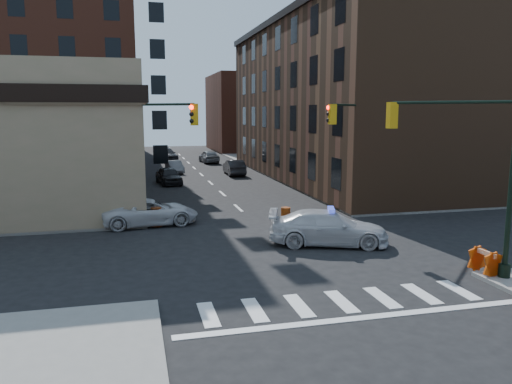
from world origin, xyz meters
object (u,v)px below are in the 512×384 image
barricade_nw_a (126,213)px  barrel_road (286,216)px  pedestrian_b (66,200)px  police_car (328,228)px  parked_car_wnear (169,176)px  barricade_se_a (485,261)px  parked_car_enear (234,167)px  parked_car_wfar (174,167)px  pickup (150,212)px  pedestrian_a (135,199)px  barrel_bank (156,217)px

barricade_nw_a → barrel_road: bearing=-18.1°
pedestrian_b → police_car: bearing=-37.1°
parked_car_wnear → barricade_se_a: 29.58m
parked_car_enear → barricade_nw_a: size_ratio=4.35×
parked_car_wfar → pedestrian_b: pedestrian_b is taller
parked_car_wnear → barricade_nw_a: size_ratio=4.12×
parked_car_enear → barricade_se_a: bearing=96.2°
parked_car_enear → police_car: bearing=88.8°
police_car → pickup: size_ratio=1.06×
pickup → barricade_se_a: pickup is taller
barricade_se_a → parked_car_enear: bearing=4.7°
parked_car_wnear → pedestrian_b: (-6.90, -12.93, 0.41)m
barrel_road → parked_car_enear: bearing=86.1°
pickup → barricade_nw_a: (-1.34, 1.00, -0.19)m
pedestrian_a → pickup: bearing=-70.5°
barrel_bank → parked_car_wnear: bearing=83.5°
parked_car_wnear → pedestrian_b: bearing=-126.0°
barrel_road → barricade_nw_a: barrel_road is taller
parked_car_wnear → barrel_road: size_ratio=4.61×
parked_car_enear → barrel_bank: (-8.64, -21.02, -0.23)m
pedestrian_a → barrel_bank: pedestrian_a is taller
police_car → pedestrian_b: 15.74m
barrel_road → barrel_bank: 7.22m
pedestrian_a → barrel_road: pedestrian_a is taller
parked_car_wfar → barricade_nw_a: 23.09m
parked_car_wnear → pedestrian_a: size_ratio=2.61×
police_car → pedestrian_b: (-12.86, 9.06, 0.33)m
police_car → barricade_se_a: size_ratio=4.75×
pickup → pedestrian_b: size_ratio=2.65×
parked_car_wnear → barrel_bank: size_ratio=4.13×
police_car → parked_car_wnear: police_car is taller
parked_car_wnear → barricade_se_a: (10.05, -27.83, -0.15)m
barrel_road → barricade_se_a: bearing=-65.8°
parked_car_enear → barricade_se_a: parked_car_enear is taller
police_car → parked_car_wfar: size_ratio=1.46×
police_car → barricade_se_a: bearing=-126.7°
pickup → parked_car_wnear: (2.15, 15.73, 0.01)m
pedestrian_b → barrel_bank: size_ratio=1.90×
parked_car_wnear → pickup: bearing=-105.7°
parked_car_wnear → police_car: bearing=-82.8°
pickup → barrel_road: bearing=-108.1°
barricade_se_a → barricade_nw_a: 18.84m
pickup → barricade_se_a: bearing=-141.2°
pedestrian_a → barrel_bank: 3.69m
pedestrian_b → barrel_bank: pedestrian_b is taller
pickup → barricade_nw_a: size_ratio=5.02×
police_car → barrel_bank: police_car is taller
barrel_bank → barricade_se_a: (11.88, -11.65, 0.07)m
parked_car_enear → pedestrian_b: 22.45m
parked_car_wfar → pickup: bearing=-104.5°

